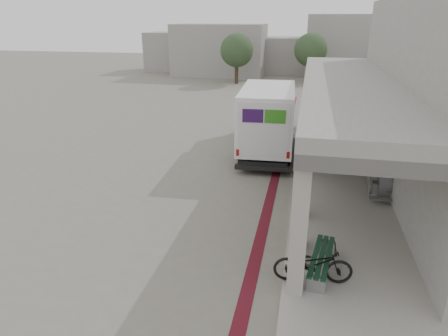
% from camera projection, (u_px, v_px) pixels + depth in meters
% --- Properties ---
extents(ground, '(120.00, 120.00, 0.00)m').
position_uv_depth(ground, '(234.00, 218.00, 13.15)').
color(ground, '#6B655C').
rests_on(ground, ground).
extents(bike_lane_stripe, '(0.35, 40.00, 0.01)m').
position_uv_depth(bike_lane_stripe, '(271.00, 196.00, 14.79)').
color(bike_lane_stripe, '#50101A').
rests_on(bike_lane_stripe, ground).
extents(sidewalk, '(4.40, 28.00, 0.12)m').
position_uv_depth(sidewalk, '(361.00, 229.00, 12.36)').
color(sidewalk, gray).
rests_on(sidewalk, ground).
extents(transit_building, '(7.60, 17.00, 7.00)m').
position_uv_depth(transit_building, '(439.00, 98.00, 14.74)').
color(transit_building, gray).
rests_on(transit_building, ground).
extents(distant_backdrop, '(28.00, 10.00, 6.50)m').
position_uv_depth(distant_backdrop, '(267.00, 50.00, 45.57)').
color(distant_backdrop, gray).
rests_on(distant_backdrop, ground).
extents(tree_left, '(3.20, 3.20, 4.80)m').
position_uv_depth(tree_left, '(237.00, 50.00, 38.61)').
color(tree_left, '#38281C').
rests_on(tree_left, ground).
extents(tree_mid, '(3.20, 3.20, 4.80)m').
position_uv_depth(tree_mid, '(311.00, 50.00, 39.08)').
color(tree_mid, '#38281C').
rests_on(tree_mid, ground).
extents(tree_right, '(3.20, 3.20, 4.80)m').
position_uv_depth(tree_right, '(399.00, 52.00, 36.62)').
color(tree_right, '#38281C').
rests_on(tree_right, ground).
extents(fedex_truck, '(2.70, 7.63, 3.21)m').
position_uv_depth(fedex_truck, '(268.00, 116.00, 19.39)').
color(fedex_truck, black).
rests_on(fedex_truck, ground).
extents(bench, '(0.74, 2.10, 0.48)m').
position_uv_depth(bench, '(321.00, 260.00, 10.07)').
color(bench, gray).
rests_on(bench, sidewalk).
extents(bollard_near, '(0.45, 0.45, 0.68)m').
position_uv_depth(bollard_near, '(298.00, 234.00, 11.27)').
color(bollard_near, gray).
rests_on(bollard_near, sidewalk).
extents(bollard_far, '(0.39, 0.39, 0.58)m').
position_uv_depth(bollard_far, '(297.00, 249.00, 10.64)').
color(bollard_far, gray).
rests_on(bollard_far, sidewalk).
extents(utility_cabinet, '(0.49, 0.63, 1.01)m').
position_uv_depth(utility_cabinet, '(385.00, 184.00, 14.22)').
color(utility_cabinet, slate).
rests_on(utility_cabinet, sidewalk).
extents(bicycle_black, '(1.97, 0.87, 1.00)m').
position_uv_depth(bicycle_black, '(313.00, 264.00, 9.65)').
color(bicycle_black, black).
rests_on(bicycle_black, sidewalk).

